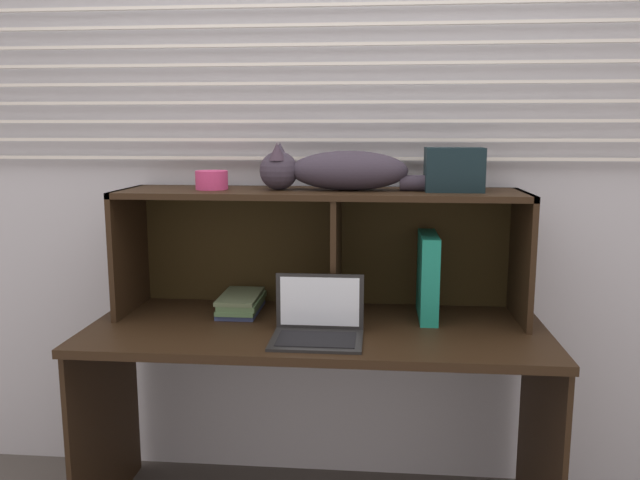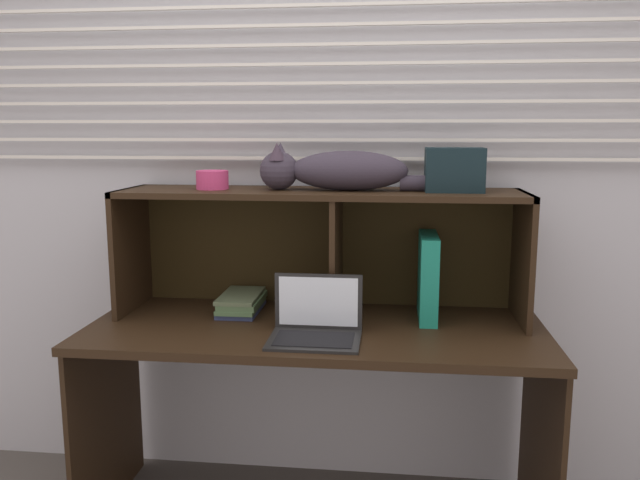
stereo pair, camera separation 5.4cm
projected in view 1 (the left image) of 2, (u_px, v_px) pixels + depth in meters
The scene contains 9 objects.
back_panel_with_blinds at pixel (325, 174), 2.53m from camera, with size 4.40×0.08×2.50m.
desk at pixel (316, 363), 2.28m from camera, with size 1.61×0.66×0.75m.
hutch_shelf_unit at pixel (323, 227), 2.37m from camera, with size 1.48×0.35×0.47m.
cat at pixel (336, 170), 2.30m from camera, with size 0.71×0.16×0.17m.
laptop at pixel (318, 326), 2.11m from camera, with size 0.30×0.23×0.20m.
binder_upright at pixel (428, 276), 2.33m from camera, with size 0.06×0.27×0.31m, color #19826A.
book_stack at pixel (241, 303), 2.41m from camera, with size 0.15×0.27×0.07m.
small_basket at pixel (212, 180), 2.34m from camera, with size 0.12×0.12×0.07m, color #CA3A71.
storage_box at pixel (454, 170), 2.26m from camera, with size 0.20×0.14×0.16m, color black.
Camera 1 is at (0.21, -1.98, 1.43)m, focal length 35.73 mm.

